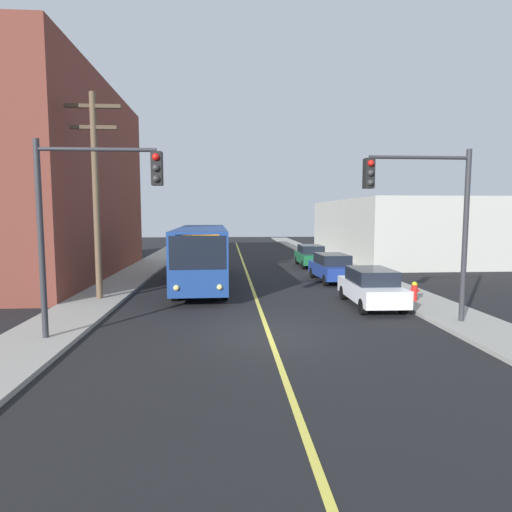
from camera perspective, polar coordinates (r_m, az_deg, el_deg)
ground_plane at (r=14.01m, az=1.78°, el=-10.62°), size 120.00×120.00×0.00m
sidewalk_left at (r=24.40m, az=-17.98°, el=-3.70°), size 2.50×90.00×0.15m
sidewalk_right at (r=25.21m, az=16.02°, el=-3.35°), size 2.50×90.00×0.15m
lane_stripe_center at (r=28.68m, az=-1.28°, el=-2.20°), size 0.16×60.00×0.01m
building_left_brick at (r=29.72m, az=-28.49°, el=8.90°), size 10.00×18.21×11.91m
building_right_warehouse at (r=40.28m, az=19.17°, el=3.44°), size 12.00×19.16×5.18m
city_bus at (r=23.51m, az=-7.32°, el=0.47°), size 2.87×12.21×3.20m
parked_car_white at (r=18.68m, az=15.31°, el=-4.04°), size 1.89×4.44×1.62m
parked_car_blue at (r=25.08m, az=10.25°, el=-1.50°), size 1.96×4.46×1.62m
parked_car_green at (r=32.04m, az=7.40°, el=0.09°), size 1.85×4.42×1.62m
utility_pole_near at (r=20.09m, az=-20.88°, el=8.80°), size 2.40×0.28×9.05m
traffic_signal_left_corner at (r=13.68m, az=-21.36°, el=6.87°), size 3.75×0.48×6.00m
traffic_signal_right_corner at (r=15.66m, az=21.78°, el=6.65°), size 3.75×0.48×6.00m
fire_hydrant at (r=19.78m, az=20.64°, el=-4.43°), size 0.44×0.26×0.84m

